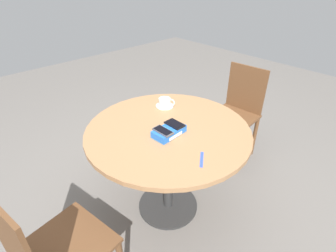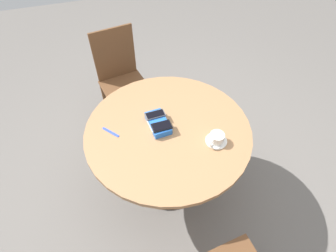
{
  "view_description": "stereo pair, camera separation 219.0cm",
  "coord_description": "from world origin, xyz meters",
  "px_view_note": "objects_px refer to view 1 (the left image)",
  "views": [
    {
      "loc": [
        -0.98,
        -1.05,
        1.64
      ],
      "look_at": [
        0.0,
        0.0,
        0.75
      ],
      "focal_mm": 28.0,
      "sensor_mm": 36.0,
      "label": 1
    },
    {
      "loc": [
        1.06,
        -0.35,
        2.0
      ],
      "look_at": [
        0.0,
        0.0,
        0.75
      ],
      "focal_mm": 28.0,
      "sensor_mm": 36.0,
      "label": 2
    }
  ],
  "objects_px": {
    "phone_gray": "(163,131)",
    "saucer": "(165,106)",
    "phone_box": "(169,131)",
    "chair_near_window": "(237,113)",
    "lanyard_strap": "(202,159)",
    "coffee_cup": "(165,102)",
    "round_table": "(168,143)",
    "phone_black": "(175,124)"
  },
  "relations": [
    {
      "from": "round_table",
      "to": "phone_black",
      "type": "relative_size",
      "value": 8.68
    },
    {
      "from": "round_table",
      "to": "saucer",
      "type": "height_order",
      "value": "saucer"
    },
    {
      "from": "round_table",
      "to": "phone_gray",
      "type": "xyz_separation_m",
      "value": [
        -0.1,
        -0.06,
        0.16
      ]
    },
    {
      "from": "saucer",
      "to": "chair_near_window",
      "type": "distance_m",
      "value": 0.83
    },
    {
      "from": "saucer",
      "to": "round_table",
      "type": "bearing_deg",
      "value": -128.52
    },
    {
      "from": "lanyard_strap",
      "to": "chair_near_window",
      "type": "bearing_deg",
      "value": 22.95
    },
    {
      "from": "phone_gray",
      "to": "phone_black",
      "type": "bearing_deg",
      "value": 5.42
    },
    {
      "from": "saucer",
      "to": "coffee_cup",
      "type": "bearing_deg",
      "value": -56.4
    },
    {
      "from": "phone_gray",
      "to": "coffee_cup",
      "type": "xyz_separation_m",
      "value": [
        0.29,
        0.3,
        -0.01
      ]
    },
    {
      "from": "phone_box",
      "to": "coffee_cup",
      "type": "distance_m",
      "value": 0.38
    },
    {
      "from": "phone_box",
      "to": "lanyard_strap",
      "type": "bearing_deg",
      "value": -97.42
    },
    {
      "from": "phone_box",
      "to": "saucer",
      "type": "height_order",
      "value": "phone_box"
    },
    {
      "from": "phone_black",
      "to": "lanyard_strap",
      "type": "bearing_deg",
      "value": -107.01
    },
    {
      "from": "phone_box",
      "to": "phone_gray",
      "type": "xyz_separation_m",
      "value": [
        -0.05,
        -0.0,
        0.03
      ]
    },
    {
      "from": "phone_box",
      "to": "phone_black",
      "type": "relative_size",
      "value": 1.74
    },
    {
      "from": "round_table",
      "to": "chair_near_window",
      "type": "height_order",
      "value": "chair_near_window"
    },
    {
      "from": "chair_near_window",
      "to": "round_table",
      "type": "bearing_deg",
      "value": -175.16
    },
    {
      "from": "phone_black",
      "to": "round_table",
      "type": "bearing_deg",
      "value": 106.94
    },
    {
      "from": "coffee_cup",
      "to": "lanyard_strap",
      "type": "xyz_separation_m",
      "value": [
        -0.28,
        -0.6,
        -0.04
      ]
    },
    {
      "from": "phone_gray",
      "to": "phone_black",
      "type": "xyz_separation_m",
      "value": [
        0.11,
        0.01,
        -0.0
      ]
    },
    {
      "from": "round_table",
      "to": "phone_black",
      "type": "xyz_separation_m",
      "value": [
        0.01,
        -0.05,
        0.16
      ]
    },
    {
      "from": "lanyard_strap",
      "to": "coffee_cup",
      "type": "bearing_deg",
      "value": 65.1
    },
    {
      "from": "phone_gray",
      "to": "chair_near_window",
      "type": "relative_size",
      "value": 0.15
    },
    {
      "from": "coffee_cup",
      "to": "lanyard_strap",
      "type": "distance_m",
      "value": 0.67
    },
    {
      "from": "phone_gray",
      "to": "saucer",
      "type": "relative_size",
      "value": 0.98
    },
    {
      "from": "phone_box",
      "to": "phone_black",
      "type": "distance_m",
      "value": 0.06
    },
    {
      "from": "coffee_cup",
      "to": "chair_near_window",
      "type": "distance_m",
      "value": 0.84
    },
    {
      "from": "phone_gray",
      "to": "coffee_cup",
      "type": "bearing_deg",
      "value": 45.78
    },
    {
      "from": "phone_gray",
      "to": "saucer",
      "type": "distance_m",
      "value": 0.43
    },
    {
      "from": "round_table",
      "to": "phone_black",
      "type": "distance_m",
      "value": 0.17
    },
    {
      "from": "phone_box",
      "to": "chair_near_window",
      "type": "height_order",
      "value": "chair_near_window"
    },
    {
      "from": "lanyard_strap",
      "to": "phone_box",
      "type": "bearing_deg",
      "value": 82.58
    },
    {
      "from": "phone_box",
      "to": "lanyard_strap",
      "type": "height_order",
      "value": "phone_box"
    },
    {
      "from": "chair_near_window",
      "to": "phone_gray",
      "type": "bearing_deg",
      "value": -172.54
    },
    {
      "from": "saucer",
      "to": "chair_near_window",
      "type": "relative_size",
      "value": 0.15
    },
    {
      "from": "phone_box",
      "to": "phone_black",
      "type": "height_order",
      "value": "phone_black"
    },
    {
      "from": "phone_gray",
      "to": "chair_near_window",
      "type": "xyz_separation_m",
      "value": [
        1.05,
        0.14,
        -0.33
      ]
    },
    {
      "from": "phone_black",
      "to": "lanyard_strap",
      "type": "distance_m",
      "value": 0.33
    },
    {
      "from": "phone_box",
      "to": "saucer",
      "type": "bearing_deg",
      "value": 51.63
    },
    {
      "from": "round_table",
      "to": "chair_near_window",
      "type": "xyz_separation_m",
      "value": [
        0.96,
        0.08,
        -0.16
      ]
    },
    {
      "from": "saucer",
      "to": "lanyard_strap",
      "type": "distance_m",
      "value": 0.67
    },
    {
      "from": "lanyard_strap",
      "to": "phone_gray",
      "type": "bearing_deg",
      "value": 92.61
    }
  ]
}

